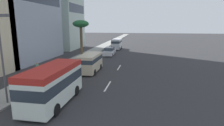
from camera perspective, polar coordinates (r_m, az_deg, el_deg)
The scene contains 12 objects.
ground_plane at distance 35.64m, azimuth 4.26°, elevation 2.01°, with size 198.00×198.00×0.00m, color #2D2D30.
sidewalk_right at distance 37.24m, azimuth -7.90°, elevation 2.47°, with size 162.00×3.14×0.15m, color gray.
lane_stripe_mid at distance 18.65m, azimuth -1.34°, elevation -7.08°, with size 3.20×0.16×0.01m, color silver.
lane_stripe_far at distance 26.55m, azimuth 2.20°, elevation -1.35°, with size 3.20×0.16×0.01m, color silver.
van_lead at distance 45.74m, azimuth 1.45°, elevation 6.02°, with size 4.88×2.12×2.52m.
van_second at distance 24.02m, azimuth -6.74°, elevation 0.40°, with size 5.19×2.18×2.31m.
car_third at distance 36.84m, azimuth -0.79°, elevation 3.54°, with size 4.60×1.87×1.58m.
minibus_fourth at distance 14.98m, azimuth -17.60°, elevation -5.97°, with size 6.48×2.43×2.93m.
pedestrian_mid_block at distance 18.04m, azimuth -26.96°, elevation -5.73°, with size 0.39×0.36×1.57m.
pedestrian_by_tree at distance 22.78m, azimuth -21.85°, elevation -1.70°, with size 0.39×0.36×1.65m.
palm_tree at distance 36.84m, azimuth -9.54°, elevation 11.31°, with size 3.09×3.09×6.70m.
street_lamp at distance 15.56m, azimuth -30.60°, elevation 3.60°, with size 0.24×0.97×6.64m.
Camera 1 is at (-3.46, -3.50, 6.04)m, focal length 29.78 mm.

